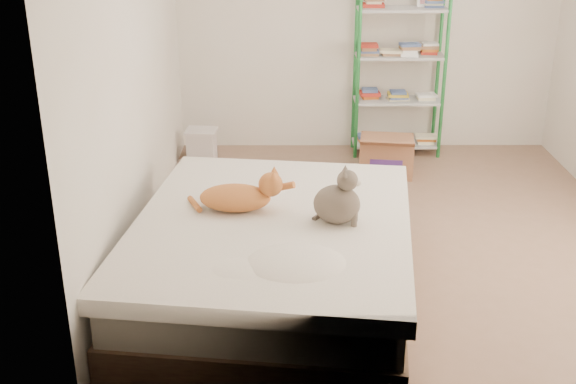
{
  "coord_description": "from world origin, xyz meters",
  "views": [
    {
      "loc": [
        -0.83,
        -5.15,
        2.49
      ],
      "look_at": [
        -0.81,
        -0.67,
        0.62
      ],
      "focal_mm": 45.0,
      "sensor_mm": 36.0,
      "label": 1
    }
  ],
  "objects_px": {
    "bed": "(273,258)",
    "orange_cat": "(235,195)",
    "cardboard_box": "(386,156)",
    "grey_cat": "(337,196)",
    "shelf_unit": "(399,72)",
    "white_bin": "(202,146)"
  },
  "relations": [
    {
      "from": "bed",
      "to": "orange_cat",
      "type": "relative_size",
      "value": 4.32
    },
    {
      "from": "orange_cat",
      "to": "cardboard_box",
      "type": "distance_m",
      "value": 2.51
    },
    {
      "from": "orange_cat",
      "to": "grey_cat",
      "type": "xyz_separation_m",
      "value": [
        0.65,
        -0.19,
        0.07
      ]
    },
    {
      "from": "bed",
      "to": "grey_cat",
      "type": "distance_m",
      "value": 0.61
    },
    {
      "from": "shelf_unit",
      "to": "bed",
      "type": "bearing_deg",
      "value": -113.02
    },
    {
      "from": "cardboard_box",
      "to": "orange_cat",
      "type": "bearing_deg",
      "value": -113.64
    },
    {
      "from": "shelf_unit",
      "to": "cardboard_box",
      "type": "bearing_deg",
      "value": -105.91
    },
    {
      "from": "cardboard_box",
      "to": "white_bin",
      "type": "distance_m",
      "value": 1.81
    },
    {
      "from": "orange_cat",
      "to": "shelf_unit",
      "type": "xyz_separation_m",
      "value": [
        1.46,
        2.71,
        0.17
      ]
    },
    {
      "from": "shelf_unit",
      "to": "white_bin",
      "type": "relative_size",
      "value": 5.19
    },
    {
      "from": "cardboard_box",
      "to": "grey_cat",
      "type": "bearing_deg",
      "value": -97.68
    },
    {
      "from": "orange_cat",
      "to": "white_bin",
      "type": "xyz_separation_m",
      "value": [
        -0.5,
        2.42,
        -0.49
      ]
    },
    {
      "from": "grey_cat",
      "to": "shelf_unit",
      "type": "relative_size",
      "value": 0.21
    },
    {
      "from": "shelf_unit",
      "to": "cardboard_box",
      "type": "height_order",
      "value": "shelf_unit"
    },
    {
      "from": "shelf_unit",
      "to": "grey_cat",
      "type": "bearing_deg",
      "value": -105.59
    },
    {
      "from": "orange_cat",
      "to": "shelf_unit",
      "type": "height_order",
      "value": "shelf_unit"
    },
    {
      "from": "white_bin",
      "to": "grey_cat",
      "type": "bearing_deg",
      "value": -66.24
    },
    {
      "from": "grey_cat",
      "to": "white_bin",
      "type": "distance_m",
      "value": 2.9
    },
    {
      "from": "bed",
      "to": "cardboard_box",
      "type": "relative_size",
      "value": 4.35
    },
    {
      "from": "bed",
      "to": "white_bin",
      "type": "xyz_separation_m",
      "value": [
        -0.74,
        2.56,
        -0.11
      ]
    },
    {
      "from": "bed",
      "to": "orange_cat",
      "type": "bearing_deg",
      "value": 156.3
    },
    {
      "from": "bed",
      "to": "white_bin",
      "type": "relative_size",
      "value": 7.09
    }
  ]
}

